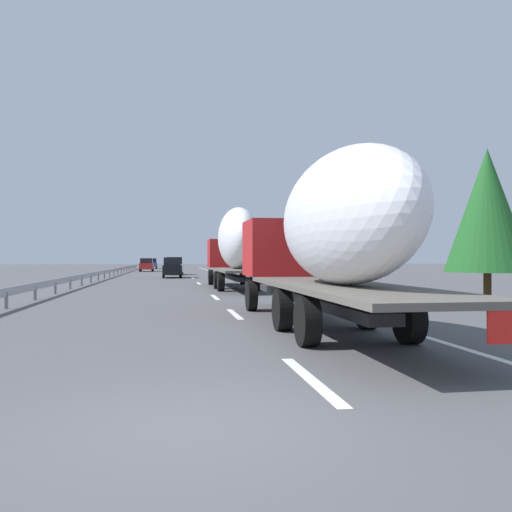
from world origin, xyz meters
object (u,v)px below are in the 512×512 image
Objects in this scene: truck_trailing at (326,233)px; car_white_van at (175,266)px; truck_lead at (235,245)px; car_blue_sedan at (152,263)px; car_black_suv at (172,268)px; car_red_compact at (147,265)px; road_sign at (247,253)px.

car_white_van is at bearing 4.10° from truck_trailing.
car_blue_sedan is (64.43, 6.97, -1.68)m from truck_lead.
truck_trailing is at bearing -175.20° from car_blue_sedan.
car_black_suv is (37.39, 3.65, -1.47)m from truck_trailing.
truck_lead is at bearing -170.85° from car_red_compact.
truck_lead is 18.70m from truck_trailing.
road_sign reaches higher than car_black_suv.
truck_lead reaches higher than car_black_suv.
car_black_suv is at bearing -172.28° from car_red_compact.
truck_lead is 3.08× the size of car_white_van.
car_red_compact is at bearing 7.72° from car_black_suv.
truck_trailing is (-18.69, -0.00, -0.19)m from truck_lead.
car_red_compact is (62.53, 7.06, -1.48)m from truck_trailing.
car_blue_sedan is at bearing -0.24° from car_red_compact.
truck_trailing is at bearing 174.92° from road_sign.
road_sign is at bearing -168.21° from car_blue_sedan.
car_white_van is at bearing 28.37° from road_sign.
truck_lead reaches higher than car_blue_sedan.
truck_lead is 3.12× the size of car_red_compact.
car_red_compact is at bearing 9.15° from truck_lead.
car_red_compact is 0.99× the size of car_white_van.
truck_lead is 44.44m from car_red_compact.
car_red_compact is 25.38m from car_black_suv.
car_black_suv reaches higher than car_blue_sedan.
truck_trailing is 4.24× the size of road_sign.
car_red_compact is 29.53m from road_sign.
car_white_van is at bearing 6.80° from truck_lead.
car_white_van reaches higher than car_black_suv.
car_red_compact reaches higher than car_blue_sedan.
car_blue_sedan is 45.85m from car_black_suv.
car_red_compact is 1.02× the size of car_black_suv.
car_red_compact is 16.18m from car_white_van.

